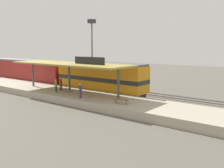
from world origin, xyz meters
TOP-DOWN VIEW (x-y plane):
  - ground_plane at (2.00, 0.00)m, footprint 120.00×120.00m
  - track_near at (0.00, 0.00)m, footprint 3.20×110.00m
  - track_far at (4.60, 0.00)m, footprint 3.20×110.00m
  - platform at (-4.60, 0.00)m, footprint 6.00×44.00m
  - station_canopy at (-4.60, -0.09)m, footprint 5.20×18.00m
  - platform_bench at (-6.00, -9.40)m, footprint 0.44×1.70m
  - locomotive at (0.00, -1.38)m, footprint 2.93×14.43m
  - passenger_carriage_single at (0.00, 16.62)m, footprint 2.90×20.00m
  - freight_car at (4.60, 9.02)m, footprint 2.80×12.00m
  - light_mast at (7.80, 7.30)m, footprint 1.10×1.10m
  - person_waiting at (-4.26, 2.12)m, footprint 0.34×0.34m
  - person_walking at (-6.56, -3.99)m, footprint 0.34×0.34m
  - person_boarding at (-5.85, 1.23)m, footprint 0.34×0.34m

SIDE VIEW (x-z plane):
  - ground_plane at x=2.00m, z-range 0.00..0.00m
  - track_near at x=0.00m, z-range -0.05..0.11m
  - track_far at x=4.60m, z-range -0.05..0.11m
  - platform at x=-4.60m, z-range 0.00..0.90m
  - platform_bench at x=-6.00m, z-range 1.09..1.59m
  - person_waiting at x=-4.26m, z-range 1.00..2.71m
  - person_walking at x=-6.56m, z-range 1.00..2.71m
  - person_boarding at x=-5.85m, z-range 1.00..2.71m
  - freight_car at x=4.60m, z-range 0.20..3.74m
  - passenger_carriage_single at x=0.00m, z-range 0.19..4.43m
  - locomotive at x=0.00m, z-range 0.19..4.63m
  - station_canopy at x=-4.60m, z-range 2.18..6.88m
  - light_mast at x=7.80m, z-range 2.55..14.25m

